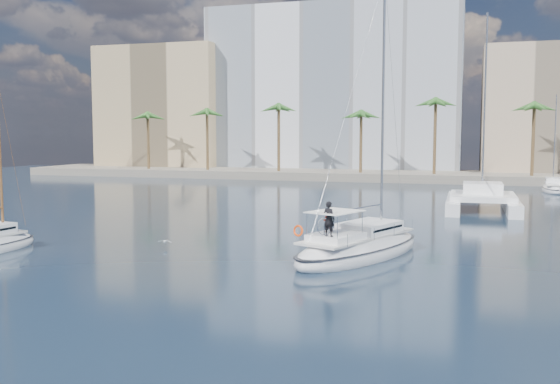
% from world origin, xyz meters
% --- Properties ---
extents(ground, '(160.00, 160.00, 0.00)m').
position_xyz_m(ground, '(0.00, 0.00, 0.00)').
color(ground, black).
rests_on(ground, ground).
extents(quay, '(120.00, 14.00, 1.20)m').
position_xyz_m(quay, '(0.00, 61.00, 0.60)').
color(quay, gray).
rests_on(quay, ground).
extents(building_modern, '(42.00, 16.00, 28.00)m').
position_xyz_m(building_modern, '(-12.00, 73.00, 14.00)').
color(building_modern, white).
rests_on(building_modern, ground).
extents(building_tan_left, '(22.00, 14.00, 22.00)m').
position_xyz_m(building_tan_left, '(-42.00, 69.00, 11.00)').
color(building_tan_left, tan).
rests_on(building_tan_left, ground).
extents(building_beige, '(20.00, 14.00, 20.00)m').
position_xyz_m(building_beige, '(22.00, 70.00, 10.00)').
color(building_beige, beige).
rests_on(building_beige, ground).
extents(palm_left, '(3.60, 3.60, 12.30)m').
position_xyz_m(palm_left, '(-34.00, 57.00, 10.28)').
color(palm_left, brown).
rests_on(palm_left, ground).
extents(palm_centre, '(3.60, 3.60, 12.30)m').
position_xyz_m(palm_centre, '(0.00, 57.00, 10.28)').
color(palm_centre, brown).
rests_on(palm_centre, ground).
extents(main_sloop, '(7.74, 11.91, 16.92)m').
position_xyz_m(main_sloop, '(4.12, 0.98, 0.53)').
color(main_sloop, white).
rests_on(main_sloop, ground).
extents(catamaran, '(6.19, 12.37, 17.99)m').
position_xyz_m(catamaran, '(11.33, 25.60, 1.16)').
color(catamaran, white).
rests_on(catamaran, ground).
extents(seagull, '(0.94, 0.40, 0.17)m').
position_xyz_m(seagull, '(-7.82, 0.51, 0.37)').
color(seagull, silver).
rests_on(seagull, ground).
extents(moored_yacht_a, '(3.37, 9.52, 11.90)m').
position_xyz_m(moored_yacht_a, '(20.00, 47.00, 0.00)').
color(moored_yacht_a, white).
rests_on(moored_yacht_a, ground).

